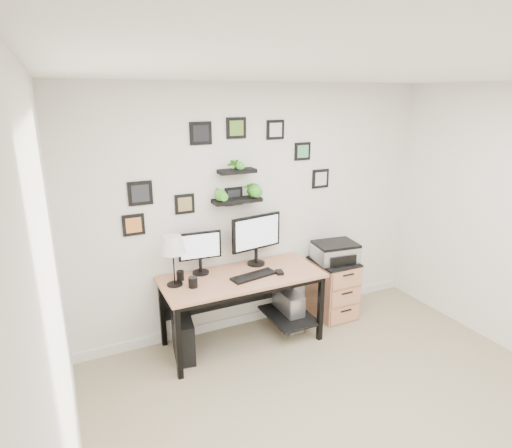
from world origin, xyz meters
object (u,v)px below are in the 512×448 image
monitor_left (200,250)px  pc_tower_grey (288,309)px  table_lamp (173,246)px  mug (193,282)px  pc_tower_black (183,338)px  desk (244,285)px  monitor_right (256,236)px  file_cabinet (333,288)px  printer (335,252)px

monitor_left → pc_tower_grey: monitor_left is taller
table_lamp → mug: size_ratio=4.98×
table_lamp → pc_tower_black: size_ratio=1.20×
desk → monitor_right: 0.52m
monitor_left → table_lamp: (-0.31, -0.15, 0.14)m
mug → file_cabinet: bearing=4.7°
monitor_left → table_lamp: bearing=-153.8°
monitor_right → table_lamp: monitor_right is taller
desk → mug: mug is taller
monitor_right → table_lamp: bearing=-172.1°
monitor_right → pc_tower_black: monitor_right is taller
monitor_left → pc_tower_grey: (0.94, -0.15, -0.80)m
mug → pc_tower_black: (-0.11, 0.06, -0.59)m
desk → pc_tower_grey: 0.69m
monitor_right → printer: (0.94, -0.10, -0.29)m
pc_tower_black → pc_tower_grey: (1.21, 0.06, 0.00)m
table_lamp → file_cabinet: size_ratio=0.73×
pc_tower_grey → monitor_right: bearing=158.7°
pc_tower_black → file_cabinet: file_cabinet is taller
pc_tower_black → file_cabinet: bearing=11.5°
printer → mug: bearing=-175.1°
mug → desk: bearing=8.3°
desk → mug: 0.58m
desk → monitor_right: bearing=37.0°
pc_tower_grey → mug: bearing=-173.9°
pc_tower_black → printer: printer is taller
monitor_right → file_cabinet: monitor_right is taller
monitor_right → mug: size_ratio=5.89×
pc_tower_grey → file_cabinet: (0.60, 0.02, 0.13)m
table_lamp → desk: bearing=-3.2°
monitor_left → pc_tower_black: (-0.27, -0.21, -0.80)m
mug → pc_tower_black: 0.61m
desk → monitor_left: (-0.39, 0.19, 0.38)m
mug → file_cabinet: size_ratio=0.15×
monitor_left → monitor_right: size_ratio=0.76×
mug → file_cabinet: (1.70, 0.14, -0.46)m
printer → pc_tower_grey: bearing=-177.3°
monitor_right → pc_tower_grey: (0.33, -0.13, -0.86)m
monitor_right → printer: 0.99m
pc_tower_black → mug: bearing=-18.7°
pc_tower_black → pc_tower_grey: bearing=11.9°
monitor_right → mug: bearing=-162.3°
pc_tower_grey → desk: bearing=-176.1°
pc_tower_black → file_cabinet: (1.81, 0.08, 0.13)m
mug → pc_tower_grey: 1.26m
desk → monitor_right: size_ratio=2.76×
table_lamp → file_cabinet: table_lamp is taller
monitor_right → file_cabinet: size_ratio=0.86×
desk → pc_tower_grey: (0.55, 0.04, -0.42)m
desk → printer: printer is taller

